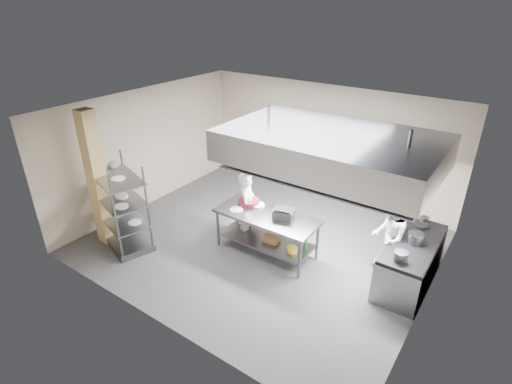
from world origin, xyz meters
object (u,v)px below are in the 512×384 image
Objects in this scene: island at (266,234)px; chef_line at (388,237)px; stockpot at (415,238)px; cooking_range at (410,263)px; pass_rack at (122,204)px; chef_head at (248,207)px; griddle at (284,214)px; chef_plating at (119,196)px.

island is 1.31× the size of chef_line.
stockpot is at bearing 74.56° from chef_line.
cooking_range is 7.01× the size of stockpot.
island is at bearing 47.12° from pass_rack.
chef_head is 1.01m from griddle.
island is at bearing -165.35° from stockpot.
island is 2.93m from stockpot.
pass_rack is 0.98× the size of cooking_range.
island is 3.51m from chef_plating.
stockpot is (0.48, -0.01, 0.16)m from chef_line.
chef_line reaches higher than chef_head.
island is at bearing -165.08° from cooking_range.
stockpot is at bearing -104.29° from chef_head.
stockpot is (2.43, 0.64, -0.01)m from griddle.
pass_rack is 3.45m from griddle.
stockpot is (6.08, 1.85, 0.15)m from chef_plating.
cooking_range is 0.58m from stockpot.
chef_head reaches higher than griddle.
cooking_range is 0.63m from chef_line.
pass_rack is at bearing -151.44° from island.
chef_line is at bearing 178.29° from stockpot.
griddle is 2.51m from stockpot.
stockpot is (2.79, 0.73, 0.54)m from island.
stockpot reaches higher than island.
chef_plating is (-0.59, 0.37, -0.13)m from pass_rack.
griddle reaches higher than island.
cooking_range is at bearing 40.34° from pass_rack.
pass_rack is 1.18× the size of chef_line.
chef_plating reaches higher than cooking_range.
island is at bearing -178.87° from griddle.
chef_line is at bearing 179.84° from cooking_range.
chef_head is (-3.41, -0.55, 0.39)m from cooking_range.
griddle is at bearing -119.28° from chef_head.
griddle is at bearing 45.56° from pass_rack.
chef_line is (-0.48, 0.00, 0.42)m from cooking_range.
griddle is (-1.95, -0.65, 0.17)m from chef_line.
cooking_range is 2.58m from griddle.
chef_head is at bearing 118.06° from chef_plating.
stockpot is at bearing 108.67° from chef_plating.
chef_plating is 5.99× the size of stockpot.
cooking_range is 5.03× the size of griddle.
pass_rack is 6.90× the size of stockpot.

